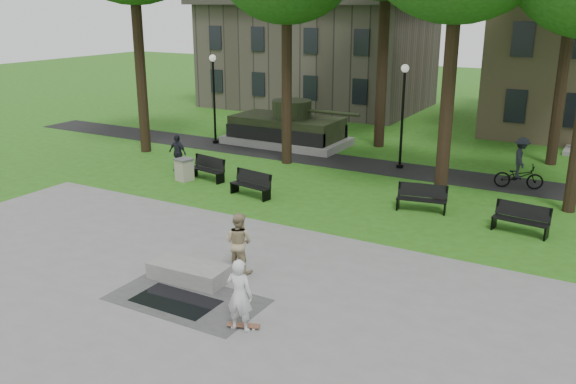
% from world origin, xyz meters
% --- Properties ---
extents(ground, '(120.00, 120.00, 0.00)m').
position_xyz_m(ground, '(0.00, 0.00, 0.00)').
color(ground, '#295614').
rests_on(ground, ground).
extents(plaza, '(22.00, 16.00, 0.02)m').
position_xyz_m(plaza, '(0.00, -5.00, 0.01)').
color(plaza, gray).
rests_on(plaza, ground).
extents(footpath, '(44.00, 2.60, 0.01)m').
position_xyz_m(footpath, '(0.00, 12.00, 0.01)').
color(footpath, black).
rests_on(footpath, ground).
extents(building_left, '(15.00, 10.00, 7.20)m').
position_xyz_m(building_left, '(-11.00, 26.50, 3.60)').
color(building_left, '#4C443D').
rests_on(building_left, ground).
extents(lamp_left, '(0.36, 0.36, 4.73)m').
position_xyz_m(lamp_left, '(-10.00, 12.30, 2.79)').
color(lamp_left, black).
rests_on(lamp_left, ground).
extents(lamp_mid, '(0.36, 0.36, 4.73)m').
position_xyz_m(lamp_mid, '(0.50, 12.30, 2.79)').
color(lamp_mid, black).
rests_on(lamp_mid, ground).
extents(tank_monument, '(7.45, 3.40, 2.40)m').
position_xyz_m(tank_monument, '(-6.46, 14.00, 0.86)').
color(tank_monument, gray).
rests_on(tank_monument, ground).
extents(puddle, '(2.20, 1.20, 0.00)m').
position_xyz_m(puddle, '(0.05, -3.18, 0.02)').
color(puddle, black).
rests_on(puddle, plaza).
extents(concrete_block, '(2.24, 1.10, 0.45)m').
position_xyz_m(concrete_block, '(-0.45, -1.99, 0.24)').
color(concrete_block, gray).
rests_on(concrete_block, plaza).
extents(skateboard, '(0.80, 0.46, 0.07)m').
position_xyz_m(skateboard, '(2.30, -3.44, 0.06)').
color(skateboard, brown).
rests_on(skateboard, plaza).
extents(skateboarder, '(0.69, 0.50, 1.78)m').
position_xyz_m(skateboarder, '(2.29, -3.55, 0.91)').
color(skateboarder, silver).
rests_on(skateboarder, plaza).
extents(friend_watching, '(0.85, 0.66, 1.75)m').
position_xyz_m(friend_watching, '(0.44, -0.85, 0.89)').
color(friend_watching, tan).
rests_on(friend_watching, plaza).
extents(pedestrian_walker, '(1.01, 0.49, 1.68)m').
position_xyz_m(pedestrian_walker, '(-8.10, 6.84, 0.84)').
color(pedestrian_walker, black).
rests_on(pedestrian_walker, ground).
extents(cyclist, '(2.03, 1.21, 2.13)m').
position_xyz_m(cyclist, '(5.84, 11.63, 0.87)').
color(cyclist, black).
rests_on(cyclist, ground).
extents(park_bench_0, '(1.85, 0.85, 1.00)m').
position_xyz_m(park_bench_0, '(-6.06, 6.35, 0.52)').
color(park_bench_0, black).
rests_on(park_bench_0, ground).
extents(park_bench_1, '(1.85, 0.81, 1.00)m').
position_xyz_m(park_bench_1, '(-3.12, 5.29, 0.52)').
color(park_bench_1, black).
rests_on(park_bench_1, ground).
extents(park_bench_2, '(1.85, 0.85, 1.00)m').
position_xyz_m(park_bench_2, '(3.29, 6.88, 0.52)').
color(park_bench_2, black).
rests_on(park_bench_2, ground).
extents(park_bench_3, '(1.84, 0.73, 1.00)m').
position_xyz_m(park_bench_3, '(6.83, 6.29, 0.52)').
color(park_bench_3, black).
rests_on(park_bench_3, ground).
extents(trash_bin, '(0.79, 0.79, 0.96)m').
position_xyz_m(trash_bin, '(-6.85, 5.75, 0.49)').
color(trash_bin, '#9E9982').
rests_on(trash_bin, ground).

